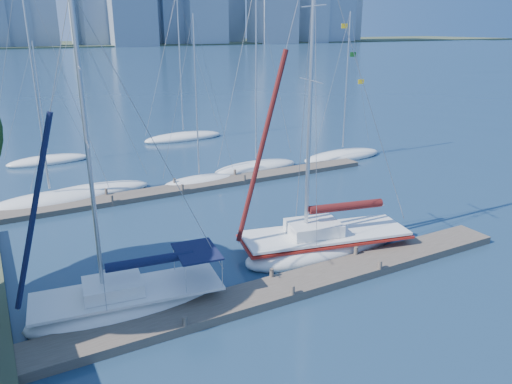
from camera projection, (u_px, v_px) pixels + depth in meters
ground at (282, 293)px, 22.67m from camera, size 700.00×700.00×0.00m
near_dock at (282, 289)px, 22.61m from camera, size 26.00×2.00×0.40m
far_dock at (191, 187)px, 36.82m from camera, size 30.00×1.80×0.36m
sailboat_navy at (128, 289)px, 20.91m from camera, size 8.69×3.79×13.33m
sailboat_maroon at (325, 231)px, 26.45m from camera, size 9.97×5.05×16.23m
bg_boat_0 at (51, 200)px, 33.73m from camera, size 8.21×5.36×15.57m
bg_boat_1 at (93, 191)px, 35.72m from camera, size 8.17×2.36×12.44m
bg_boat_2 at (199, 181)px, 38.12m from camera, size 5.76×2.13×12.63m
bg_boat_3 at (256, 167)px, 41.71m from camera, size 7.80×3.27×15.24m
bg_boat_5 at (342, 156)px, 45.32m from camera, size 8.54×4.48×13.03m
bg_boat_6 at (49, 160)px, 43.93m from camera, size 6.88×2.08×10.65m
bg_boat_7 at (184, 137)px, 52.86m from camera, size 8.72×3.31×15.04m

